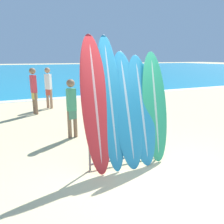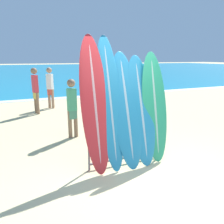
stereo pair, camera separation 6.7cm
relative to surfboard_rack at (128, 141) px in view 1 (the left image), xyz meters
name	(u,v)px [view 1 (the left image)]	position (x,y,z in m)	size (l,w,h in m)	color
ground_plane	(150,175)	(0.16, -0.61, -0.47)	(160.00, 160.00, 0.00)	beige
ocean_water	(31,70)	(0.16, 37.30, -0.47)	(120.00, 60.00, 0.01)	teal
surfboard_rack	(128,141)	(0.00, 0.00, 0.00)	(1.64, 0.04, 0.88)	slate
surfboard_slot_0	(95,104)	(-0.64, 0.08, 0.80)	(0.54, 0.73, 2.55)	red
surfboard_slot_1	(111,103)	(-0.33, 0.08, 0.80)	(0.48, 0.77, 2.55)	teal
surfboard_slot_2	(127,109)	(0.00, 0.05, 0.65)	(0.60, 0.81, 2.25)	teal
surfboard_slot_3	(141,110)	(0.32, 0.04, 0.62)	(0.59, 0.72, 2.18)	teal
surfboard_slot_4	(155,107)	(0.64, 0.03, 0.65)	(0.56, 0.55, 2.24)	#289E70
person_near_water	(34,89)	(-1.41, 4.99, 0.48)	(0.23, 0.29, 1.75)	#846047
person_mid_beach	(48,86)	(-0.78, 5.79, 0.46)	(0.29, 0.29, 1.72)	#A87A5B
person_far_left	(72,106)	(-0.69, 1.91, 0.39)	(0.27, 0.21, 1.58)	#846047
person_far_right	(117,91)	(1.31, 3.39, 0.49)	(0.30, 0.28, 1.76)	#A87A5B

